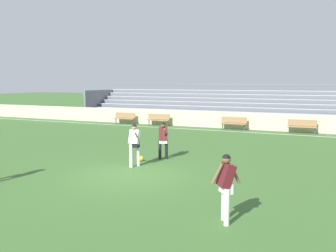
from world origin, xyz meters
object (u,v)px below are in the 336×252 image
bench_far_left (158,119)px  player_dark_pressing_high (163,137)px  player_dark_overlapping (226,182)px  bench_far_right (302,125)px  player_white_on_ball (135,141)px  bench_centre_sideline (125,117)px  bleacher_stand (234,106)px  soccer_ball (141,159)px  bench_near_wall_gap (234,122)px

bench_far_left → player_dark_pressing_high: (4.94, -10.36, 0.41)m
player_dark_overlapping → player_dark_pressing_high: bearing=126.0°
player_dark_pressing_high → bench_far_right: bearing=62.4°
bench_far_left → player_dark_pressing_high: size_ratio=1.11×
bench_far_left → player_white_on_ball: 12.84m
bench_centre_sideline → player_white_on_ball: size_ratio=1.06×
player_white_on_ball → player_dark_overlapping: 6.06m
bench_far_right → player_white_on_ball: 13.43m
bleacher_stand → player_dark_overlapping: size_ratio=15.87×
soccer_ball → bench_far_right: bearing=61.2°
bench_near_wall_gap → player_white_on_ball: (-1.42, -12.04, 0.47)m
player_dark_overlapping → bench_far_left: bearing=119.4°
bleacher_stand → bench_near_wall_gap: bleacher_stand is taller
bleacher_stand → player_dark_pressing_high: size_ratio=16.35×
soccer_ball → bench_centre_sideline: bearing=123.0°
player_dark_pressing_high → soccer_ball: 1.34m
player_dark_overlapping → soccer_ball: 6.89m
bench_far_left → player_dark_overlapping: (9.03, -16.00, 0.45)m
bench_far_right → bench_far_left: size_ratio=1.00×
bench_far_right → player_dark_pressing_high: (-5.42, -10.36, 0.41)m
bench_far_left → soccer_ball: 11.92m
bench_centre_sideline → bench_near_wall_gap: bearing=0.0°
bench_far_left → bench_centre_sideline: bearing=180.0°
bleacher_stand → soccer_ball: (-0.73, -15.39, -1.28)m
bleacher_stand → player_dark_overlapping: bleacher_stand is taller
bench_centre_sideline → player_dark_overlapping: size_ratio=1.08×
bench_far_right → player_white_on_ball: size_ratio=1.06×
bench_far_right → player_dark_overlapping: player_dark_overlapping is taller
bench_near_wall_gap → player_dark_overlapping: size_ratio=1.08×
bench_far_left → soccer_ball: (4.24, -11.13, -0.44)m
bench_far_left → bench_far_right: bearing=0.0°
player_dark_overlapping → soccer_ball: player_dark_overlapping is taller
player_dark_pressing_high → bench_centre_sideline: bearing=127.4°
bench_centre_sideline → bleacher_stand: bearing=28.1°
player_white_on_ball → soccer_ball: bearing=102.1°
player_dark_pressing_high → player_white_on_ball: bearing=-106.7°
bench_far_left → player_dark_overlapping: 18.38m
bench_centre_sideline → player_dark_pressing_high: (7.94, -10.36, 0.41)m
bench_near_wall_gap → bench_centre_sideline: same height
bench_far_right → player_white_on_ball: (-5.92, -12.04, 0.47)m
bench_near_wall_gap → soccer_ball: 11.25m
bleacher_stand → player_dark_overlapping: bearing=-78.7°
bench_centre_sideline → soccer_ball: 13.28m
player_dark_overlapping → soccer_ball: (-4.79, 4.87, -0.88)m
player_white_on_ball → player_dark_pressing_high: size_ratio=1.05×
bench_far_left → bench_centre_sideline: (-3.00, 0.00, 0.00)m
bench_near_wall_gap → player_dark_pressing_high: size_ratio=1.11×
bleacher_stand → bench_far_left: size_ratio=14.73×
bleacher_stand → bench_near_wall_gap: 4.43m
soccer_ball → player_dark_pressing_high: bearing=47.5°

